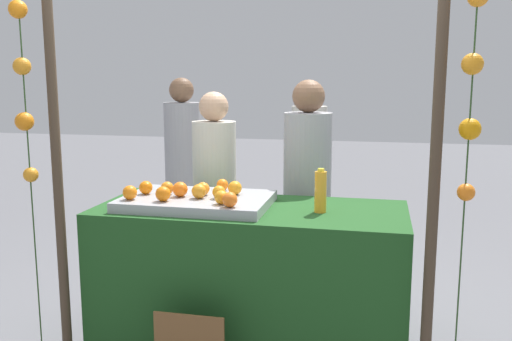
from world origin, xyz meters
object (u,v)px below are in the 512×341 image
(vendor_left, at_px, (215,207))
(orange_1, at_px, (199,191))
(stall_counter, at_px, (251,280))
(juice_bottle, at_px, (321,191))
(vendor_right, at_px, (307,207))
(orange_0, at_px, (235,188))

(vendor_left, bearing_deg, orange_1, -79.77)
(orange_1, bearing_deg, stall_counter, 17.60)
(juice_bottle, height_order, vendor_right, vendor_right)
(orange_0, bearing_deg, stall_counter, -25.44)
(juice_bottle, bearing_deg, vendor_left, 139.71)
(juice_bottle, xyz_separation_m, vendor_left, (-0.86, 0.73, -0.31))
(vendor_left, bearing_deg, vendor_right, -2.26)
(stall_counter, bearing_deg, orange_0, 154.56)
(vendor_left, bearing_deg, orange_0, -63.17)
(stall_counter, relative_size, orange_1, 21.26)
(vendor_left, bearing_deg, stall_counter, -57.89)
(stall_counter, xyz_separation_m, vendor_right, (0.26, 0.67, 0.32))
(stall_counter, xyz_separation_m, orange_1, (-0.29, -0.09, 0.57))
(orange_0, xyz_separation_m, juice_bottle, (0.54, -0.09, 0.02))
(orange_0, height_order, vendor_left, vendor_left)
(orange_0, distance_m, juice_bottle, 0.54)
(stall_counter, distance_m, vendor_left, 0.87)
(orange_1, height_order, vendor_left, vendor_left)
(stall_counter, relative_size, orange_0, 21.62)
(orange_1, relative_size, juice_bottle, 0.34)
(orange_1, bearing_deg, orange_0, 38.72)
(orange_1, bearing_deg, juice_bottle, 4.82)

